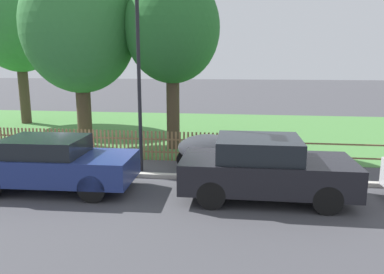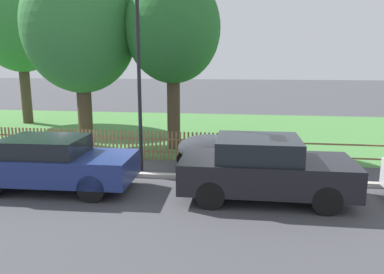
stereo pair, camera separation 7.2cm
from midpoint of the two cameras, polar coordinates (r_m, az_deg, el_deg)
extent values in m
plane|color=#424247|center=(11.59, -17.61, -5.58)|extent=(120.00, 120.00, 0.00)
cube|color=#B2ADA3|center=(11.66, -17.43, -5.16)|extent=(43.30, 0.20, 0.12)
cube|color=#477F3D|center=(18.70, -7.57, 1.25)|extent=(43.30, 11.49, 0.01)
cube|color=olive|center=(13.32, -14.00, -1.94)|extent=(43.30, 0.03, 0.05)
cube|color=olive|center=(13.23, -14.09, -0.10)|extent=(43.30, 0.03, 0.05)
cube|color=olive|center=(14.97, -27.14, -0.56)|extent=(0.06, 0.03, 1.00)
cube|color=olive|center=(14.90, -26.70, -0.57)|extent=(0.06, 0.03, 1.00)
cube|color=olive|center=(14.82, -26.26, -0.59)|extent=(0.06, 0.03, 1.00)
cube|color=olive|center=(14.74, -25.82, -0.61)|extent=(0.06, 0.03, 1.00)
cube|color=olive|center=(14.67, -25.37, -0.63)|extent=(0.06, 0.03, 1.00)
cube|color=olive|center=(14.59, -24.92, -0.64)|extent=(0.06, 0.03, 1.00)
cube|color=olive|center=(14.52, -24.46, -0.66)|extent=(0.06, 0.03, 1.00)
cube|color=olive|center=(14.45, -24.00, -0.68)|extent=(0.06, 0.03, 1.00)
cube|color=olive|center=(14.38, -23.53, -0.70)|extent=(0.06, 0.03, 1.00)
cube|color=olive|center=(14.31, -23.06, -0.71)|extent=(0.06, 0.03, 1.00)
cube|color=olive|center=(14.24, -22.59, -0.73)|extent=(0.06, 0.03, 1.00)
cube|color=olive|center=(14.17, -22.11, -0.75)|extent=(0.06, 0.03, 1.00)
cube|color=olive|center=(14.10, -21.62, -0.77)|extent=(0.06, 0.03, 1.00)
cube|color=olive|center=(14.04, -21.13, -0.79)|extent=(0.06, 0.03, 1.00)
cube|color=olive|center=(13.97, -20.64, -0.81)|extent=(0.06, 0.03, 1.00)
cube|color=olive|center=(13.91, -20.14, -0.82)|extent=(0.06, 0.03, 1.00)
cube|color=olive|center=(13.85, -19.64, -0.84)|extent=(0.06, 0.03, 1.00)
cube|color=olive|center=(13.78, -19.13, -0.86)|extent=(0.06, 0.03, 1.00)
cube|color=olive|center=(13.72, -18.62, -0.88)|extent=(0.06, 0.03, 1.00)
cube|color=olive|center=(13.66, -18.10, -0.90)|extent=(0.06, 0.03, 1.00)
cube|color=olive|center=(13.60, -17.58, -0.92)|extent=(0.06, 0.03, 1.00)
cube|color=olive|center=(13.55, -17.05, -0.94)|extent=(0.06, 0.03, 1.00)
cube|color=olive|center=(13.49, -16.52, -0.96)|extent=(0.06, 0.03, 1.00)
cube|color=olive|center=(13.44, -15.99, -0.98)|extent=(0.06, 0.03, 1.00)
cube|color=olive|center=(13.38, -15.45, -1.00)|extent=(0.06, 0.03, 1.00)
cube|color=olive|center=(13.33, -14.91, -1.02)|extent=(0.06, 0.03, 1.00)
cube|color=olive|center=(13.28, -14.36, -1.04)|extent=(0.06, 0.03, 1.00)
cube|color=olive|center=(13.23, -13.81, -1.06)|extent=(0.06, 0.03, 1.00)
cube|color=olive|center=(13.18, -13.25, -1.08)|extent=(0.06, 0.03, 1.00)
cube|color=olive|center=(13.13, -12.69, -1.10)|extent=(0.06, 0.03, 1.00)
cube|color=olive|center=(13.08, -12.13, -1.11)|extent=(0.06, 0.03, 1.00)
cube|color=olive|center=(13.04, -11.56, -1.13)|extent=(0.06, 0.03, 1.00)
cube|color=olive|center=(12.99, -10.99, -1.15)|extent=(0.06, 0.03, 1.00)
cube|color=olive|center=(12.95, -10.41, -1.17)|extent=(0.06, 0.03, 1.00)
cube|color=olive|center=(12.91, -9.83, -1.19)|extent=(0.06, 0.03, 1.00)
cube|color=olive|center=(12.87, -9.25, -1.21)|extent=(0.06, 0.03, 1.00)
cube|color=olive|center=(12.83, -8.66, -1.23)|extent=(0.06, 0.03, 1.00)
cube|color=olive|center=(12.79, -8.07, -1.25)|extent=(0.06, 0.03, 1.00)
cube|color=olive|center=(12.76, -7.48, -1.27)|extent=(0.06, 0.03, 1.00)
cube|color=olive|center=(12.72, -6.88, -1.29)|extent=(0.06, 0.03, 1.00)
cube|color=olive|center=(12.69, -6.28, -1.31)|extent=(0.06, 0.03, 1.00)
cube|color=olive|center=(12.66, -5.68, -1.33)|extent=(0.06, 0.03, 1.00)
cube|color=olive|center=(12.63, -5.07, -1.35)|extent=(0.06, 0.03, 1.00)
cube|color=olive|center=(12.60, -4.46, -1.37)|extent=(0.06, 0.03, 1.00)
cube|color=olive|center=(12.57, -3.85, -1.39)|extent=(0.06, 0.03, 1.00)
cube|color=olive|center=(12.55, -3.24, -1.41)|extent=(0.06, 0.03, 1.00)
cube|color=olive|center=(12.52, -2.62, -1.43)|extent=(0.06, 0.03, 1.00)
cube|color=olive|center=(12.50, -2.00, -1.45)|extent=(0.06, 0.03, 1.00)
cube|color=olive|center=(12.48, -1.38, -1.47)|extent=(0.06, 0.03, 1.00)
cube|color=olive|center=(12.46, -0.75, -1.49)|extent=(0.06, 0.03, 1.00)
cube|color=olive|center=(12.44, -0.13, -1.51)|extent=(0.06, 0.03, 1.00)
cube|color=olive|center=(12.42, 0.50, -1.53)|extent=(0.06, 0.03, 1.00)
cube|color=olive|center=(12.40, 1.13, -1.54)|extent=(0.06, 0.03, 1.00)
cube|color=olive|center=(12.39, 1.76, -1.56)|extent=(0.06, 0.03, 1.00)
cube|color=olive|center=(12.38, 2.39, -1.58)|extent=(0.06, 0.03, 1.00)
cube|color=olive|center=(12.37, 3.03, -1.60)|extent=(0.06, 0.03, 1.00)
cube|color=olive|center=(12.36, 3.66, -1.62)|extent=(0.06, 0.03, 1.00)
cube|color=olive|center=(12.35, 4.30, -1.64)|extent=(0.06, 0.03, 1.00)
cube|color=olive|center=(12.34, 4.93, -1.65)|extent=(0.06, 0.03, 1.00)
cube|color=olive|center=(12.34, 5.57, -1.67)|extent=(0.06, 0.03, 1.00)
cube|color=olive|center=(12.33, 6.21, -1.69)|extent=(0.06, 0.03, 1.00)
cube|color=olive|center=(12.33, 6.85, -1.71)|extent=(0.06, 0.03, 1.00)
cube|color=olive|center=(12.33, 7.48, -1.72)|extent=(0.06, 0.03, 1.00)
cube|color=olive|center=(12.33, 8.12, -1.74)|extent=(0.06, 0.03, 1.00)
cube|color=olive|center=(12.33, 8.76, -1.76)|extent=(0.06, 0.03, 1.00)
cube|color=olive|center=(12.34, 9.40, -1.77)|extent=(0.06, 0.03, 1.00)
cube|color=olive|center=(12.34, 10.03, -1.79)|extent=(0.06, 0.03, 1.00)
cube|color=navy|center=(10.33, -20.50, -4.29)|extent=(4.20, 1.85, 0.66)
cube|color=black|center=(10.30, -21.75, -1.29)|extent=(2.04, 1.60, 0.44)
cylinder|color=black|center=(10.63, -12.27, -4.94)|extent=(0.68, 0.16, 0.68)
cylinder|color=black|center=(9.22, -15.27, -7.64)|extent=(0.68, 0.16, 0.68)
cylinder|color=black|center=(11.67, -24.42, -4.25)|extent=(0.68, 0.16, 0.68)
cube|color=black|center=(9.25, 11.02, -5.39)|extent=(4.10, 1.91, 0.73)
cube|color=black|center=(9.08, 9.88, -1.64)|extent=(1.97, 1.71, 0.51)
cylinder|color=black|center=(10.33, 17.69, -5.75)|extent=(0.66, 0.15, 0.66)
cylinder|color=black|center=(8.72, 19.74, -9.10)|extent=(0.66, 0.15, 0.66)
cylinder|color=black|center=(10.16, 3.47, -5.49)|extent=(0.66, 0.15, 0.66)
cylinder|color=black|center=(8.52, 2.70, -8.88)|extent=(0.66, 0.15, 0.66)
cylinder|color=black|center=(11.69, 5.91, -3.54)|extent=(0.56, 0.13, 0.55)
cylinder|color=black|center=(11.73, -1.20, -3.42)|extent=(0.56, 0.13, 0.55)
ellipsoid|color=#9EA0A8|center=(11.60, 2.36, -1.71)|extent=(1.95, 0.73, 0.88)
ellipsoid|color=#9EA0A8|center=(11.54, 4.62, -0.60)|extent=(0.49, 0.80, 0.41)
cylinder|color=#473828|center=(21.97, -24.34, 6.90)|extent=(0.52, 0.52, 3.85)
ellipsoid|color=#337A38|center=(22.01, -25.07, 15.47)|extent=(4.34, 4.34, 4.99)
cylinder|color=#473828|center=(15.15, -16.30, 4.59)|extent=(0.55, 0.55, 3.19)
ellipsoid|color=#337A38|center=(15.11, -16.94, 15.71)|extent=(4.24, 4.24, 4.87)
cylinder|color=#473828|center=(14.17, -3.06, 4.95)|extent=(0.49, 0.49, 3.37)
ellipsoid|color=#286B2D|center=(14.13, -3.18, 16.23)|extent=(3.46, 3.46, 3.98)
cylinder|color=black|center=(11.15, -8.23, 7.82)|extent=(0.11, 0.11, 5.21)
camera|label=1|loc=(0.04, -90.19, -0.04)|focal=35.00mm
camera|label=2|loc=(0.04, 89.81, 0.04)|focal=35.00mm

